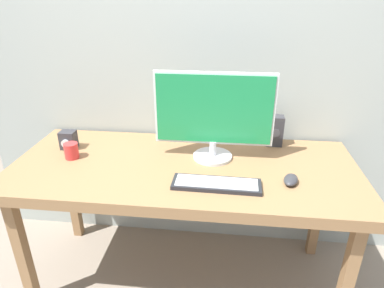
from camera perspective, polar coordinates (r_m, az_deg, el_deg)
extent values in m
plane|color=gray|center=(2.22, -1.19, -21.24)|extent=(6.00, 6.00, 0.00)
cube|color=#9EA8A3|center=(1.97, 0.16, 21.89)|extent=(2.71, 0.04, 3.00)
cube|color=#936D47|center=(1.77, -1.40, -4.31)|extent=(1.79, 0.77, 0.06)
cube|color=#936D47|center=(2.03, -26.79, -16.24)|extent=(0.06, 0.06, 0.71)
cube|color=#936D47|center=(1.85, 24.75, -20.39)|extent=(0.06, 0.06, 0.71)
cube|color=#936D47|center=(2.43, -19.67, -7.56)|extent=(0.06, 0.06, 0.71)
cube|color=#936D47|center=(2.28, 20.61, -10.01)|extent=(0.06, 0.06, 0.71)
cylinder|color=silver|center=(1.82, 3.51, -2.07)|extent=(0.21, 0.21, 0.02)
cylinder|color=silver|center=(1.80, 3.55, -0.73)|extent=(0.04, 0.04, 0.08)
cube|color=silver|center=(1.73, 3.76, 5.95)|extent=(0.62, 0.02, 0.38)
cube|color=#1E8C4C|center=(1.72, 3.74, 5.80)|extent=(0.59, 0.01, 0.36)
cube|color=#232328|center=(1.57, 4.16, -6.83)|extent=(0.41, 0.13, 0.02)
cube|color=silver|center=(1.56, 4.17, -6.49)|extent=(0.38, 0.11, 0.00)
ellipsoid|color=#333338|center=(1.65, 16.41, -5.84)|extent=(0.09, 0.12, 0.04)
cube|color=#333338|center=(1.99, 13.86, 2.21)|extent=(0.09, 0.07, 0.18)
cylinder|color=#3F3F44|center=(1.96, 13.98, 1.79)|extent=(0.05, 0.00, 0.05)
cube|color=#333338|center=(2.03, -20.21, 0.66)|extent=(0.08, 0.07, 0.10)
cylinder|color=silver|center=(2.00, -20.66, 0.05)|extent=(0.05, 0.01, 0.05)
cylinder|color=red|center=(1.91, -19.77, -1.09)|extent=(0.07, 0.07, 0.08)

